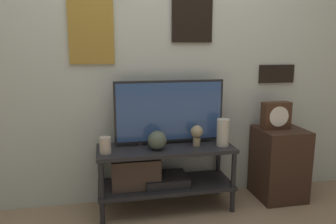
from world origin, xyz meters
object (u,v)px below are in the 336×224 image
object	(u,v)px
television	(169,111)
vase_round_glass	(157,140)
candle_jar	(105,145)
vase_tall_ceramic	(223,132)
decorative_bust	(197,133)
mantel_clock	(276,115)

from	to	relation	value
television	vase_round_glass	size ratio (longest dim) A/B	6.03
candle_jar	vase_tall_ceramic	bearing A→B (deg)	0.53
television	vase_tall_ceramic	size ratio (longest dim) A/B	4.09
candle_jar	decorative_bust	size ratio (longest dim) A/B	0.75
candle_jar	mantel_clock	world-z (taller)	mantel_clock
vase_tall_ceramic	mantel_clock	size ratio (longest dim) A/B	0.91
vase_round_glass	mantel_clock	size ratio (longest dim) A/B	0.62
mantel_clock	candle_jar	bearing A→B (deg)	-176.33
vase_round_glass	candle_jar	size ratio (longest dim) A/B	1.19
decorative_bust	mantel_clock	world-z (taller)	mantel_clock
vase_round_glass	vase_tall_ceramic	distance (m)	0.56
vase_round_glass	decorative_bust	world-z (taller)	decorative_bust
decorative_bust	mantel_clock	size ratio (longest dim) A/B	0.69
television	decorative_bust	size ratio (longest dim) A/B	5.36
vase_tall_ceramic	candle_jar	bearing A→B (deg)	-179.47
decorative_bust	vase_tall_ceramic	bearing A→B (deg)	-11.71
vase_round_glass	candle_jar	world-z (taller)	vase_round_glass
vase_round_glass	vase_tall_ceramic	size ratio (longest dim) A/B	0.68
vase_round_glass	candle_jar	xyz separation A→B (m)	(-0.41, -0.01, -0.01)
television	mantel_clock	bearing A→B (deg)	-3.80
television	vase_round_glass	distance (m)	0.28
decorative_bust	mantel_clock	distance (m)	0.75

